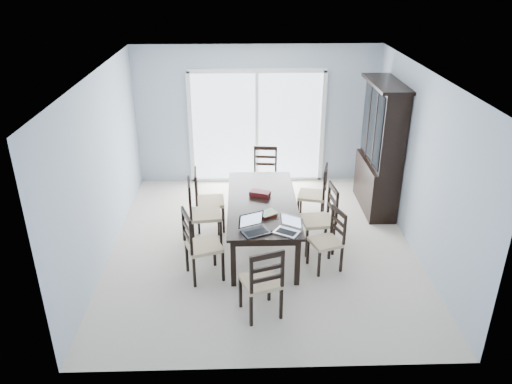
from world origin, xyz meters
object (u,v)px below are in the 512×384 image
dining_table (262,206)px  laptop_dark (256,229)px  china_hutch (380,149)px  game_box (260,194)px  chair_end_far (265,168)px  chair_end_near (264,276)px  laptop_silver (287,229)px  chair_left_mid (198,206)px  chair_right_mid (325,212)px  chair_left_far (204,194)px  hot_tub (231,145)px  chair_left_near (196,238)px  chair_right_far (318,188)px  chair_right_near (331,233)px  cell_phone (269,230)px

dining_table → laptop_dark: size_ratio=5.30×
china_hutch → game_box: 2.33m
chair_end_far → laptop_dark: size_ratio=2.68×
chair_end_near → laptop_silver: 0.84m
dining_table → game_box: (-0.03, 0.19, 0.11)m
laptop_dark → china_hutch: bearing=21.0°
chair_left_mid → chair_right_mid: bearing=76.9°
dining_table → chair_left_far: 1.08m
chair_right_mid → hot_tub: size_ratio=0.64×
laptop_dark → chair_left_near: bearing=147.3°
chair_left_near → game_box: bearing=118.9°
laptop_dark → chair_left_mid: bearing=104.6°
china_hutch → chair_left_near: 3.61m
china_hutch → chair_right_far: 1.28m
dining_table → chair_left_far: chair_left_far is taller
chair_left_far → game_box: 0.98m
chair_right_mid → chair_end_near: size_ratio=1.03×
dining_table → chair_right_near: bearing=-32.4°
chair_right_far → chair_end_far: (-0.82, 0.88, -0.00)m
chair_right_near → chair_right_mid: bearing=-16.3°
hot_tub → chair_left_far: bearing=-98.2°
game_box → hot_tub: 3.18m
laptop_dark → game_box: (0.09, 1.10, -0.02)m
laptop_dark → cell_phone: size_ratio=3.51×
chair_left_far → game_box: size_ratio=3.89×
chair_left_mid → chair_left_far: (0.05, 0.49, -0.03)m
chair_left_near → laptop_silver: chair_left_near is taller
dining_table → chair_end_far: 1.66m
dining_table → chair_right_mid: chair_right_mid is taller
chair_left_mid → laptop_dark: bearing=31.9°
chair_right_mid → chair_end_far: 1.92m
chair_left_mid → chair_right_mid: 1.86m
chair_right_far → laptop_silver: chair_right_far is taller
chair_right_near → hot_tub: bearing=1.2°
chair_left_mid → chair_left_far: size_ratio=1.05×
chair_right_mid → game_box: 0.99m
china_hutch → chair_left_mid: 3.21m
chair_right_near → chair_right_mid: size_ratio=0.87×
laptop_silver → game_box: size_ratio=1.29×
dining_table → cell_phone: 0.88m
game_box → chair_left_mid: bearing=-174.8°
china_hutch → chair_left_mid: (-2.97, -1.15, -0.44)m
chair_end_near → laptop_silver: chair_end_near is taller
chair_left_mid → game_box: 0.93m
chair_left_near → game_box: 1.33m
chair_right_near → hot_tub: 4.16m
china_hutch → cell_phone: 2.92m
chair_right_mid → chair_right_far: size_ratio=1.04×
chair_left_mid → hot_tub: 3.25m
dining_table → chair_right_far: chair_right_far is taller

